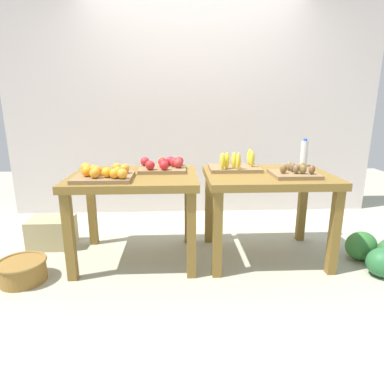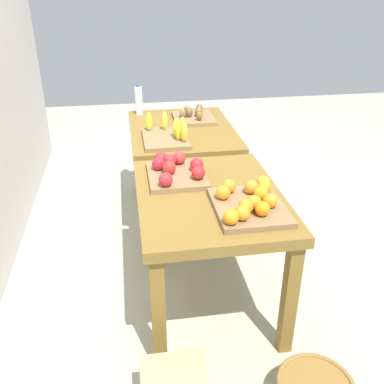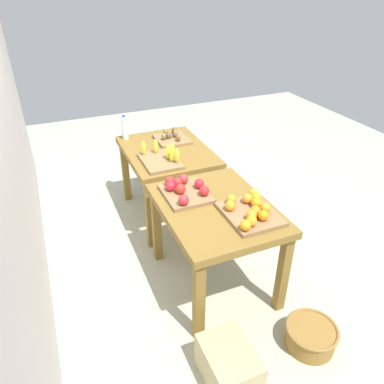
{
  "view_description": "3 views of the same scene",
  "coord_description": "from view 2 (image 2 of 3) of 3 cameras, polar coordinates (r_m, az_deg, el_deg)",
  "views": [
    {
      "loc": [
        -0.2,
        -2.66,
        1.31
      ],
      "look_at": [
        -0.08,
        0.0,
        0.6
      ],
      "focal_mm": 30.48,
      "sensor_mm": 36.0,
      "label": 1
    },
    {
      "loc": [
        -2.66,
        0.43,
        1.87
      ],
      "look_at": [
        -0.09,
        0.02,
        0.53
      ],
      "focal_mm": 40.61,
      "sensor_mm": 36.0,
      "label": 2
    },
    {
      "loc": [
        -2.64,
        1.07,
        2.27
      ],
      "look_at": [
        -0.04,
        -0.02,
        0.59
      ],
      "focal_mm": 34.6,
      "sensor_mm": 36.0,
      "label": 3
    }
  ],
  "objects": [
    {
      "name": "ground_plane",
      "position": [
        3.28,
        0.15,
        -7.44
      ],
      "size": [
        8.0,
        8.0,
        0.0
      ],
      "primitive_type": "plane",
      "color": "#ACAE99"
    },
    {
      "name": "kiwi_bin",
      "position": [
        3.62,
        0.2,
        9.89
      ],
      "size": [
        0.36,
        0.32,
        0.1
      ],
      "color": "olive",
      "rests_on": "display_table_right"
    },
    {
      "name": "display_table_left",
      "position": [
        2.47,
        2.24,
        -2.47
      ],
      "size": [
        1.04,
        0.8,
        0.76
      ],
      "color": "brown",
      "rests_on": "ground_plane"
    },
    {
      "name": "orange_bin",
      "position": [
        2.26,
        7.56,
        -1.31
      ],
      "size": [
        0.44,
        0.36,
        0.11
      ],
      "color": "olive",
      "rests_on": "display_table_left"
    },
    {
      "name": "watermelon_pile",
      "position": [
        4.54,
        0.13,
        4.69
      ],
      "size": [
        0.57,
        0.61,
        0.25
      ],
      "color": "#346839",
      "rests_on": "ground_plane"
    },
    {
      "name": "apple_bin",
      "position": [
        2.59,
        -2.15,
        2.86
      ],
      "size": [
        0.42,
        0.34,
        0.11
      ],
      "color": "olive",
      "rests_on": "display_table_left"
    },
    {
      "name": "display_table_right",
      "position": [
        3.47,
        -1.33,
        6.66
      ],
      "size": [
        1.04,
        0.8,
        0.76
      ],
      "color": "brown",
      "rests_on": "ground_plane"
    },
    {
      "name": "banana_crate",
      "position": [
        3.17,
        -3.24,
        7.47
      ],
      "size": [
        0.44,
        0.32,
        0.17
      ],
      "color": "olive",
      "rests_on": "display_table_right"
    },
    {
      "name": "water_bottle",
      "position": [
        3.77,
        -7.01,
        11.88
      ],
      "size": [
        0.06,
        0.06,
        0.26
      ],
      "color": "silver",
      "rests_on": "display_table_right"
    }
  ]
}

